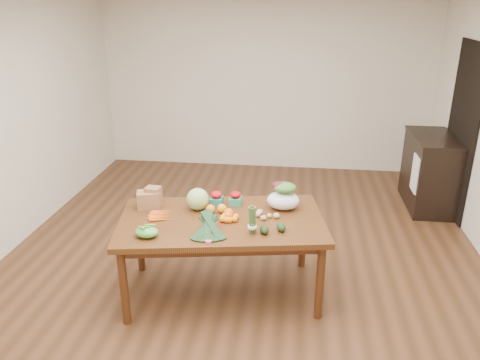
# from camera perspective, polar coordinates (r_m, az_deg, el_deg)

# --- Properties ---
(floor) EXTENTS (6.00, 6.00, 0.00)m
(floor) POSITION_cam_1_polar(r_m,az_deg,el_deg) (4.91, 0.18, -10.01)
(floor) COLOR #56331D
(floor) RESTS_ON ground
(room_walls) EXTENTS (5.02, 6.02, 2.70)m
(room_walls) POSITION_cam_1_polar(r_m,az_deg,el_deg) (4.36, 0.20, 5.32)
(room_walls) COLOR silver
(room_walls) RESTS_ON floor
(dining_table) EXTENTS (1.92, 1.27, 0.75)m
(dining_table) POSITION_cam_1_polar(r_m,az_deg,el_deg) (4.28, -2.18, -9.26)
(dining_table) COLOR #513012
(dining_table) RESTS_ON floor
(doorway_dark) EXTENTS (0.02, 1.00, 2.10)m
(doorway_dark) POSITION_cam_1_polar(r_m,az_deg,el_deg) (6.27, 25.38, 5.41)
(doorway_dark) COLOR black
(doorway_dark) RESTS_ON floor
(cabinet) EXTENTS (0.52, 1.02, 0.94)m
(cabinet) POSITION_cam_1_polar(r_m,az_deg,el_deg) (6.47, 22.09, 0.96)
(cabinet) COLOR black
(cabinet) RESTS_ON floor
(dish_towel) EXTENTS (0.02, 0.28, 0.45)m
(dish_towel) POSITION_cam_1_polar(r_m,az_deg,el_deg) (6.08, 20.54, 0.72)
(dish_towel) COLOR white
(dish_towel) RESTS_ON cabinet
(paper_bag) EXTENTS (0.30, 0.26, 0.19)m
(paper_bag) POSITION_cam_1_polar(r_m,az_deg,el_deg) (4.36, -11.12, -2.15)
(paper_bag) COLOR brown
(paper_bag) RESTS_ON dining_table
(cabbage) EXTENTS (0.20, 0.20, 0.20)m
(cabbage) POSITION_cam_1_polar(r_m,az_deg,el_deg) (4.25, -5.19, -2.34)
(cabbage) COLOR #96B367
(cabbage) RESTS_ON dining_table
(strawberry_basket_a) EXTENTS (0.13, 0.13, 0.11)m
(strawberry_basket_a) POSITION_cam_1_polar(r_m,az_deg,el_deg) (4.35, -2.89, -2.39)
(strawberry_basket_a) COLOR red
(strawberry_basket_a) RESTS_ON dining_table
(strawberry_basket_b) EXTENTS (0.13, 0.13, 0.10)m
(strawberry_basket_b) POSITION_cam_1_polar(r_m,az_deg,el_deg) (4.36, -0.56, -2.36)
(strawberry_basket_b) COLOR #AC0B0B
(strawberry_basket_b) RESTS_ON dining_table
(orange_a) EXTENTS (0.08, 0.08, 0.08)m
(orange_a) POSITION_cam_1_polar(r_m,az_deg,el_deg) (4.19, -3.61, -3.56)
(orange_a) COLOR #E0570D
(orange_a) RESTS_ON dining_table
(orange_b) EXTENTS (0.08, 0.08, 0.08)m
(orange_b) POSITION_cam_1_polar(r_m,az_deg,el_deg) (4.20, -2.23, -3.48)
(orange_b) COLOR #FF9A0F
(orange_b) RESTS_ON dining_table
(orange_c) EXTENTS (0.09, 0.09, 0.09)m
(orange_c) POSITION_cam_1_polar(r_m,az_deg,el_deg) (4.11, -1.41, -4.04)
(orange_c) COLOR #F75C0F
(orange_c) RESTS_ON dining_table
(mandarin_cluster) EXTENTS (0.21, 0.21, 0.09)m
(mandarin_cluster) POSITION_cam_1_polar(r_m,az_deg,el_deg) (4.05, -1.50, -4.46)
(mandarin_cluster) COLOR orange
(mandarin_cluster) RESTS_ON dining_table
(carrots) EXTENTS (0.25, 0.25, 0.03)m
(carrots) POSITION_cam_1_polar(r_m,az_deg,el_deg) (4.19, -9.60, -4.27)
(carrots) COLOR #E04B12
(carrots) RESTS_ON dining_table
(snap_pea_bag) EXTENTS (0.19, 0.14, 0.09)m
(snap_pea_bag) POSITION_cam_1_polar(r_m,az_deg,el_deg) (3.86, -11.30, -6.25)
(snap_pea_bag) COLOR green
(snap_pea_bag) RESTS_ON dining_table
(kale_bunch) EXTENTS (0.38, 0.45, 0.16)m
(kale_bunch) POSITION_cam_1_polar(r_m,az_deg,el_deg) (3.78, -3.88, -5.83)
(kale_bunch) COLOR black
(kale_bunch) RESTS_ON dining_table
(asparagus_bundle) EXTENTS (0.10, 0.13, 0.26)m
(asparagus_bundle) POSITION_cam_1_polar(r_m,az_deg,el_deg) (3.80, 1.51, -4.88)
(asparagus_bundle) COLOR #4A7134
(asparagus_bundle) RESTS_ON dining_table
(potato_a) EXTENTS (0.06, 0.05, 0.05)m
(potato_a) POSITION_cam_1_polar(r_m,az_deg,el_deg) (4.13, 2.17, -4.20)
(potato_a) COLOR tan
(potato_a) RESTS_ON dining_table
(potato_b) EXTENTS (0.06, 0.05, 0.05)m
(potato_b) POSITION_cam_1_polar(r_m,az_deg,el_deg) (4.07, 2.88, -4.62)
(potato_b) COLOR tan
(potato_b) RESTS_ON dining_table
(potato_c) EXTENTS (0.05, 0.04, 0.04)m
(potato_c) POSITION_cam_1_polar(r_m,az_deg,el_deg) (4.12, 3.59, -4.37)
(potato_c) COLOR tan
(potato_c) RESTS_ON dining_table
(potato_d) EXTENTS (0.06, 0.05, 0.05)m
(potato_d) POSITION_cam_1_polar(r_m,az_deg,el_deg) (4.17, 2.43, -3.91)
(potato_d) COLOR #DBC37E
(potato_d) RESTS_ON dining_table
(potato_e) EXTENTS (0.06, 0.05, 0.05)m
(potato_e) POSITION_cam_1_polar(r_m,az_deg,el_deg) (4.11, 4.46, -4.35)
(potato_e) COLOR #CEC277
(potato_e) RESTS_ON dining_table
(avocado_a) EXTENTS (0.10, 0.12, 0.07)m
(avocado_a) POSITION_cam_1_polar(r_m,az_deg,el_deg) (3.85, 2.97, -6.05)
(avocado_a) COLOR black
(avocado_a) RESTS_ON dining_table
(avocado_b) EXTENTS (0.10, 0.12, 0.07)m
(avocado_b) POSITION_cam_1_polar(r_m,az_deg,el_deg) (3.90, 5.04, -5.74)
(avocado_b) COLOR black
(avocado_b) RESTS_ON dining_table
(salad_bag) EXTENTS (0.33, 0.27, 0.23)m
(salad_bag) POSITION_cam_1_polar(r_m,az_deg,el_deg) (4.26, 5.30, -2.10)
(salad_bag) COLOR white
(salad_bag) RESTS_ON dining_table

